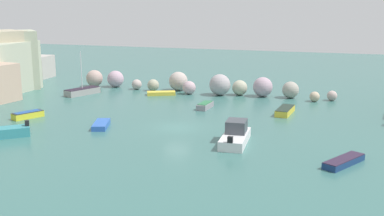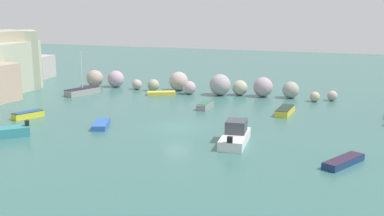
{
  "view_description": "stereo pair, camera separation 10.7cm",
  "coord_description": "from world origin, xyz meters",
  "px_view_note": "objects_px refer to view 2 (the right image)",
  "views": [
    {
      "loc": [
        15.99,
        -42.11,
        11.83
      ],
      "look_at": [
        0.0,
        4.54,
        1.0
      ],
      "focal_mm": 44.46,
      "sensor_mm": 36.0,
      "label": 1
    },
    {
      "loc": [
        16.09,
        -42.08,
        11.83
      ],
      "look_at": [
        0.0,
        4.54,
        1.0
      ],
      "focal_mm": 44.46,
      "sensor_mm": 36.0,
      "label": 2
    }
  ],
  "objects_px": {
    "moored_boat_1": "(344,161)",
    "moored_boat_7": "(28,115)",
    "moored_boat_5": "(235,135)",
    "moored_boat_0": "(285,111)",
    "moored_boat_3": "(205,106)",
    "moored_boat_4": "(101,125)",
    "moored_boat_8": "(161,93)",
    "moored_boat_6": "(83,91)"
  },
  "relations": [
    {
      "from": "moored_boat_1",
      "to": "moored_boat_7",
      "type": "xyz_separation_m",
      "value": [
        -32.11,
        4.79,
        0.1
      ]
    },
    {
      "from": "moored_boat_5",
      "to": "moored_boat_0",
      "type": "bearing_deg",
      "value": -15.94
    },
    {
      "from": "moored_boat_7",
      "to": "moored_boat_3",
      "type": "bearing_deg",
      "value": -32.62
    },
    {
      "from": "moored_boat_0",
      "to": "moored_boat_5",
      "type": "bearing_deg",
      "value": -7.22
    },
    {
      "from": "moored_boat_0",
      "to": "moored_boat_5",
      "type": "relative_size",
      "value": 0.76
    },
    {
      "from": "moored_boat_4",
      "to": "moored_boat_7",
      "type": "distance_m",
      "value": 9.3
    },
    {
      "from": "moored_boat_3",
      "to": "moored_boat_5",
      "type": "distance_m",
      "value": 14.09
    },
    {
      "from": "moored_boat_8",
      "to": "moored_boat_0",
      "type": "bearing_deg",
      "value": 136.13
    },
    {
      "from": "moored_boat_4",
      "to": "moored_boat_7",
      "type": "bearing_deg",
      "value": -115.51
    },
    {
      "from": "moored_boat_0",
      "to": "moored_boat_3",
      "type": "xyz_separation_m",
      "value": [
        -9.14,
        -0.23,
        -0.01
      ]
    },
    {
      "from": "moored_boat_1",
      "to": "moored_boat_5",
      "type": "height_order",
      "value": "moored_boat_5"
    },
    {
      "from": "moored_boat_5",
      "to": "moored_boat_6",
      "type": "xyz_separation_m",
      "value": [
        -24.69,
        15.32,
        -0.24
      ]
    },
    {
      "from": "moored_boat_1",
      "to": "moored_boat_7",
      "type": "relative_size",
      "value": 1.27
    },
    {
      "from": "moored_boat_3",
      "to": "moored_boat_5",
      "type": "height_order",
      "value": "moored_boat_5"
    },
    {
      "from": "moored_boat_4",
      "to": "moored_boat_8",
      "type": "bearing_deg",
      "value": 162.68
    },
    {
      "from": "moored_boat_4",
      "to": "moored_boat_8",
      "type": "relative_size",
      "value": 0.95
    },
    {
      "from": "moored_boat_1",
      "to": "moored_boat_5",
      "type": "distance_m",
      "value": 9.57
    },
    {
      "from": "moored_boat_1",
      "to": "moored_boat_4",
      "type": "relative_size",
      "value": 1.16
    },
    {
      "from": "moored_boat_0",
      "to": "moored_boat_3",
      "type": "distance_m",
      "value": 9.14
    },
    {
      "from": "moored_boat_4",
      "to": "moored_boat_7",
      "type": "relative_size",
      "value": 1.1
    },
    {
      "from": "moored_boat_5",
      "to": "moored_boat_7",
      "type": "xyz_separation_m",
      "value": [
        -23.01,
        1.84,
        -0.33
      ]
    },
    {
      "from": "moored_boat_5",
      "to": "moored_boat_6",
      "type": "bearing_deg",
      "value": 53.38
    },
    {
      "from": "moored_boat_0",
      "to": "moored_boat_6",
      "type": "xyz_separation_m",
      "value": [
        -27.18,
        2.68,
        0.1
      ]
    },
    {
      "from": "moored_boat_0",
      "to": "moored_boat_4",
      "type": "height_order",
      "value": "moored_boat_0"
    },
    {
      "from": "moored_boat_8",
      "to": "moored_boat_3",
      "type": "bearing_deg",
      "value": 117.77
    },
    {
      "from": "moored_boat_4",
      "to": "moored_boat_3",
      "type": "bearing_deg",
      "value": 127.95
    },
    {
      "from": "moored_boat_0",
      "to": "moored_boat_1",
      "type": "bearing_deg",
      "value": 26.88
    },
    {
      "from": "moored_boat_7",
      "to": "moored_boat_8",
      "type": "distance_m",
      "value": 18.6
    },
    {
      "from": "moored_boat_3",
      "to": "moored_boat_6",
      "type": "height_order",
      "value": "moored_boat_6"
    },
    {
      "from": "moored_boat_1",
      "to": "moored_boat_0",
      "type": "bearing_deg",
      "value": 51.14
    },
    {
      "from": "moored_boat_3",
      "to": "moored_boat_8",
      "type": "xyz_separation_m",
      "value": [
        -7.98,
        6.04,
        -0.1
      ]
    },
    {
      "from": "moored_boat_4",
      "to": "moored_boat_0",
      "type": "bearing_deg",
      "value": 105.45
    },
    {
      "from": "moored_boat_3",
      "to": "moored_boat_7",
      "type": "relative_size",
      "value": 0.9
    },
    {
      "from": "moored_boat_0",
      "to": "moored_boat_4",
      "type": "xyz_separation_m",
      "value": [
        -16.24,
        -11.66,
        -0.1
      ]
    },
    {
      "from": "moored_boat_1",
      "to": "moored_boat_7",
      "type": "bearing_deg",
      "value": 109.67
    },
    {
      "from": "moored_boat_4",
      "to": "moored_boat_6",
      "type": "height_order",
      "value": "moored_boat_6"
    },
    {
      "from": "moored_boat_5",
      "to": "moored_boat_7",
      "type": "height_order",
      "value": "moored_boat_5"
    },
    {
      "from": "moored_boat_5",
      "to": "moored_boat_8",
      "type": "height_order",
      "value": "moored_boat_5"
    },
    {
      "from": "moored_boat_0",
      "to": "moored_boat_1",
      "type": "distance_m",
      "value": 16.94
    },
    {
      "from": "moored_boat_4",
      "to": "moored_boat_5",
      "type": "distance_m",
      "value": 13.79
    },
    {
      "from": "moored_boat_3",
      "to": "moored_boat_7",
      "type": "bearing_deg",
      "value": 125.21
    },
    {
      "from": "moored_boat_8",
      "to": "moored_boat_1",
      "type": "bearing_deg",
      "value": 112.83
    }
  ]
}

